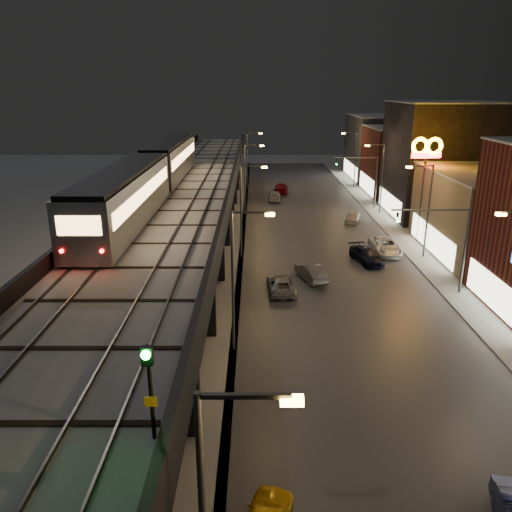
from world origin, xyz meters
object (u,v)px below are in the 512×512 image
object	(u,v)px
car_mid_dark	(281,189)
car_near_white	(311,273)
car_onc_dark	(385,247)
car_onc_red	(353,217)
car_far_white	(274,196)
rail_signal	(149,375)
car_onc_white	(366,256)
subway_train	(152,173)
car_mid_silver	(281,285)

from	to	relation	value
car_mid_dark	car_near_white	bearing A→B (deg)	96.27
car_mid_dark	car_onc_dark	distance (m)	31.50
car_onc_red	car_far_white	bearing A→B (deg)	144.28
rail_signal	car_far_white	size ratio (longest dim) A/B	0.65
rail_signal	car_far_white	world-z (taller)	rail_signal
car_onc_dark	car_onc_red	size ratio (longest dim) A/B	1.32
car_onc_dark	car_onc_white	distance (m)	3.60
car_near_white	car_onc_dark	bearing A→B (deg)	-155.73
car_onc_red	car_near_white	bearing A→B (deg)	-92.95
subway_train	car_onc_white	xyz separation A→B (m)	(19.61, 0.15, -7.81)
car_onc_white	subway_train	bearing A→B (deg)	166.14
car_near_white	rail_signal	bearing A→B (deg)	58.11
car_far_white	car_onc_white	world-z (taller)	car_far_white
car_mid_dark	car_onc_dark	world-z (taller)	car_mid_dark
car_near_white	car_far_white	world-z (taller)	car_far_white
subway_train	car_onc_white	distance (m)	21.11
subway_train	car_onc_dark	xyz separation A→B (m)	(22.03, 2.82, -7.76)
rail_signal	car_mid_silver	world-z (taller)	rail_signal
rail_signal	car_onc_white	size ratio (longest dim) A/B	0.61
car_onc_dark	car_onc_red	xyz separation A→B (m)	(-0.92, 12.24, -0.05)
car_onc_dark	car_far_white	bearing A→B (deg)	111.38
rail_signal	car_far_white	bearing A→B (deg)	84.74
car_mid_dark	rail_signal	bearing A→B (deg)	89.31
car_mid_silver	car_onc_red	distance (m)	24.23
subway_train	car_far_white	world-z (taller)	subway_train
car_near_white	car_mid_silver	xyz separation A→B (m)	(-2.69, -2.69, -0.07)
car_onc_dark	rail_signal	bearing A→B (deg)	-114.55
rail_signal	car_mid_dark	distance (m)	66.94
car_mid_silver	car_onc_red	world-z (taller)	car_onc_red
car_near_white	car_onc_red	distance (m)	20.72
subway_train	car_near_white	xyz separation A→B (m)	(13.91, -4.36, -7.79)
car_onc_dark	car_onc_red	world-z (taller)	car_onc_dark
subway_train	car_mid_silver	size ratio (longest dim) A/B	8.51
rail_signal	car_onc_red	xyz separation A→B (m)	(14.72, 48.12, -7.97)
car_mid_silver	subway_train	bearing A→B (deg)	-35.05
car_onc_white	car_onc_red	world-z (taller)	car_onc_white
car_far_white	car_onc_red	world-z (taller)	car_far_white
car_near_white	car_far_white	xyz separation A→B (m)	(-1.96, 31.63, 0.05)
rail_signal	car_mid_silver	distance (m)	27.63
car_mid_silver	rail_signal	bearing A→B (deg)	76.60
rail_signal	car_near_white	distance (m)	30.71
car_far_white	car_onc_red	distance (m)	15.26
car_mid_dark	car_onc_white	bearing A→B (deg)	106.19
car_mid_dark	car_onc_dark	xyz separation A→B (m)	(8.81, -30.25, -0.01)
car_mid_silver	car_onc_red	xyz separation A→B (m)	(9.89, 22.12, 0.05)
subway_train	car_onc_red	xyz separation A→B (m)	(21.12, 15.06, -7.81)
car_mid_dark	car_onc_white	world-z (taller)	car_mid_dark
subway_train	car_near_white	size ratio (longest dim) A/B	9.13
rail_signal	car_onc_dark	bearing A→B (deg)	66.46
rail_signal	car_near_white	bearing A→B (deg)	75.33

